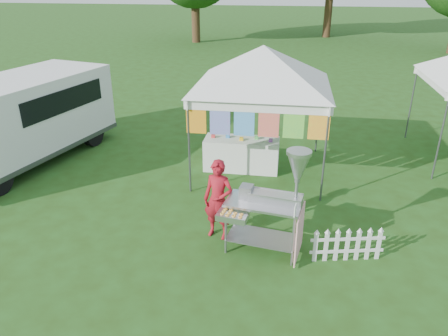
# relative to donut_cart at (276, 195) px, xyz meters

# --- Properties ---
(ground) EXTENTS (120.00, 120.00, 0.00)m
(ground) POSITION_rel_donut_cart_xyz_m (-0.52, -0.02, -1.14)
(ground) COLOR #264413
(ground) RESTS_ON ground
(canopy_main) EXTENTS (4.24, 4.24, 3.45)m
(canopy_main) POSITION_rel_donut_cart_xyz_m (-0.52, 3.48, 1.85)
(canopy_main) COLOR #59595E
(canopy_main) RESTS_ON ground
(donut_cart) EXTENTS (1.50, 0.93, 1.93)m
(donut_cart) POSITION_rel_donut_cart_xyz_m (0.00, 0.00, 0.00)
(donut_cart) COLOR gray
(donut_cart) RESTS_ON ground
(vendor) EXTENTS (0.62, 0.48, 1.51)m
(vendor) POSITION_rel_donut_cart_xyz_m (-1.03, 0.38, -0.39)
(vendor) COLOR maroon
(vendor) RESTS_ON ground
(cargo_van) EXTENTS (3.23, 5.42, 2.11)m
(cargo_van) POSITION_rel_donut_cart_xyz_m (-6.47, 3.18, -0.00)
(cargo_van) COLOR white
(cargo_van) RESTS_ON ground
(picket_fence) EXTENTS (1.24, 0.29, 0.56)m
(picket_fence) POSITION_rel_donut_cart_xyz_m (1.23, -0.03, -0.85)
(picket_fence) COLOR white
(picket_fence) RESTS_ON ground
(display_table) EXTENTS (1.80, 0.70, 0.78)m
(display_table) POSITION_rel_donut_cart_xyz_m (-0.96, 3.44, -0.75)
(display_table) COLOR white
(display_table) RESTS_ON ground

